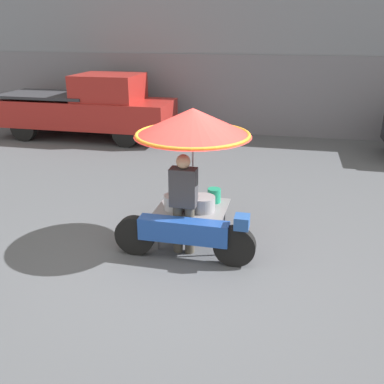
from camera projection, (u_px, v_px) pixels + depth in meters
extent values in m
plane|color=#4C4F54|center=(186.00, 257.00, 6.27)|extent=(36.00, 36.00, 0.00)
cube|color=gray|center=(252.00, 63.00, 13.72)|extent=(28.00, 2.00, 4.20)
cube|color=slate|center=(248.00, 96.00, 13.11)|extent=(23.80, 0.06, 2.40)
cylinder|color=black|center=(235.00, 246.00, 5.95)|extent=(0.59, 0.14, 0.59)
cylinder|color=black|center=(135.00, 235.00, 6.26)|extent=(0.59, 0.14, 0.59)
cube|color=#1E479E|center=(183.00, 231.00, 6.05)|extent=(1.29, 0.24, 0.32)
cube|color=#234C93|center=(242.00, 222.00, 5.80)|extent=(0.20, 0.24, 0.18)
cylinder|color=black|center=(196.00, 218.00, 6.89)|extent=(0.53, 0.14, 0.53)
cylinder|color=#515156|center=(217.00, 238.00, 6.21)|extent=(0.03, 0.03, 0.57)
cylinder|color=#515156|center=(225.00, 217.00, 6.89)|extent=(0.03, 0.03, 0.57)
cylinder|color=#515156|center=(158.00, 232.00, 6.40)|extent=(0.03, 0.03, 0.57)
cylinder|color=#515156|center=(172.00, 212.00, 7.08)|extent=(0.03, 0.03, 0.57)
cube|color=gray|center=(193.00, 207.00, 6.54)|extent=(1.04, 0.87, 0.02)
cylinder|color=#B2B2B7|center=(193.00, 172.00, 6.34)|extent=(0.03, 0.03, 1.10)
cone|color=red|center=(193.00, 122.00, 6.07)|extent=(1.70, 1.70, 0.40)
torus|color=orange|center=(193.00, 134.00, 6.13)|extent=(1.67, 1.67, 0.05)
cylinder|color=#B7B7BC|center=(175.00, 202.00, 6.41)|extent=(0.34, 0.34, 0.21)
cylinder|color=#939399|center=(203.00, 204.00, 6.34)|extent=(0.37, 0.37, 0.22)
cylinder|color=#1E936B|center=(214.00, 195.00, 6.65)|extent=(0.21, 0.21, 0.22)
cylinder|color=#4C473D|center=(178.00, 228.00, 6.31)|extent=(0.14, 0.14, 0.75)
cylinder|color=#4C473D|center=(190.00, 229.00, 6.27)|extent=(0.14, 0.14, 0.75)
cube|color=#38383D|center=(183.00, 187.00, 6.05)|extent=(0.38, 0.22, 0.56)
sphere|color=tan|center=(183.00, 161.00, 5.92)|extent=(0.20, 0.20, 0.20)
cylinder|color=black|center=(126.00, 133.00, 11.95)|extent=(0.77, 0.24, 0.77)
cylinder|color=black|center=(144.00, 123.00, 13.32)|extent=(0.77, 0.24, 0.77)
cylinder|color=black|center=(24.00, 128.00, 12.63)|extent=(0.77, 0.24, 0.77)
cylinder|color=black|center=(51.00, 118.00, 13.99)|extent=(0.77, 0.24, 0.77)
cube|color=#A3231E|center=(84.00, 112.00, 12.83)|extent=(5.35, 1.77, 0.78)
cube|color=#A3231E|center=(109.00, 87.00, 12.38)|extent=(1.82, 1.63, 0.74)
cube|color=#2D2D33|center=(50.00, 95.00, 12.88)|extent=(2.78, 1.70, 0.08)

